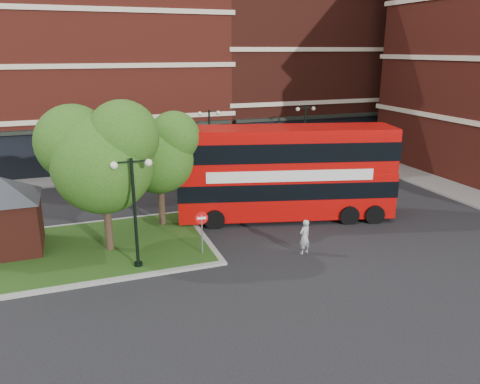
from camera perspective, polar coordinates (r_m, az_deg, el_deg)
name	(u,v)px	position (r m, az deg, el deg)	size (l,w,h in m)	color
ground	(256,253)	(22.46, 1.95, -7.41)	(120.00, 120.00, 0.00)	black
pavement_far	(179,171)	(37.44, -7.46, 2.60)	(44.00, 3.00, 0.12)	slate
terrace_far_left	(62,78)	(43.03, -20.85, 12.89)	(26.00, 12.00, 14.00)	maroon
terrace_far_right	(298,63)	(48.14, 7.12, 15.35)	(18.00, 12.00, 16.00)	#471911
traffic_island	(77,251)	(23.82, -19.22, -6.75)	(12.60, 7.60, 0.15)	gray
kiosk	(3,207)	(24.23, -26.88, -1.60)	(6.51, 6.51, 3.60)	#471911
tree_island_west	(100,153)	(22.03, -16.73, 4.54)	(5.40, 4.71, 7.21)	#2D2116
tree_island_east	(157,150)	(24.89, -10.06, 5.06)	(4.46, 3.90, 6.29)	#2D2116
lamp_island	(134,208)	(20.34, -12.74, -1.92)	(1.72, 0.36, 5.00)	black
lamp_far_left	(209,139)	(35.42, -3.74, 6.47)	(1.72, 0.36, 5.00)	black
lamp_far_right	(305,133)	(38.39, 7.89, 7.16)	(1.72, 0.36, 5.00)	black
bus	(286,167)	(26.24, 5.63, 3.09)	(12.29, 5.68, 4.58)	#AC0906
woman	(305,237)	(22.27, 7.88, -5.43)	(0.61, 0.40, 1.69)	#9A9A9C
car_silver	(93,178)	(34.58, -17.48, 1.68)	(1.44, 3.58, 1.22)	silver
car_white	(237,160)	(38.08, -0.39, 3.88)	(1.34, 3.84, 1.26)	white
no_entry_sign	(202,224)	(21.65, -4.69, -3.97)	(0.60, 0.16, 2.17)	slate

